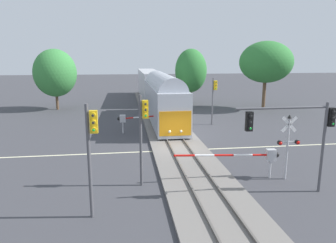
# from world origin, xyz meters

# --- Properties ---
(ground_plane) EXTENTS (220.00, 220.00, 0.00)m
(ground_plane) POSITION_xyz_m (0.00, 0.00, 0.00)
(ground_plane) COLOR #3D3D42
(road_centre_stripe) EXTENTS (44.00, 0.20, 0.01)m
(road_centre_stripe) POSITION_xyz_m (0.00, 0.00, 0.00)
(road_centre_stripe) COLOR beige
(road_centre_stripe) RESTS_ON ground
(railway_track) EXTENTS (4.40, 80.00, 0.32)m
(railway_track) POSITION_xyz_m (0.00, 0.00, 0.10)
(railway_track) COLOR slate
(railway_track) RESTS_ON ground
(commuter_train) EXTENTS (3.04, 38.41, 5.16)m
(commuter_train) POSITION_xyz_m (0.00, 20.02, 2.79)
(commuter_train) COLOR #B2B7C1
(commuter_train) RESTS_ON railway_track
(crossing_gate_near) EXTENTS (6.51, 0.40, 1.80)m
(crossing_gate_near) POSITION_xyz_m (3.68, -6.30, 1.42)
(crossing_gate_near) COLOR #B7B7BC
(crossing_gate_near) RESTS_ON ground
(crossing_signal_mast) EXTENTS (1.36, 0.44, 3.98)m
(crossing_signal_mast) POSITION_xyz_m (5.30, -6.70, 2.43)
(crossing_signal_mast) COLOR #B2B2B7
(crossing_signal_mast) RESTS_ON ground
(crossing_gate_far) EXTENTS (5.69, 0.40, 1.80)m
(crossing_gate_far) POSITION_xyz_m (-3.87, 6.30, 1.42)
(crossing_gate_far) COLOR #B7B7BC
(crossing_gate_far) RESTS_ON ground
(traffic_signal_near_right) EXTENTS (5.42, 0.38, 4.97)m
(traffic_signal_near_right) POSITION_xyz_m (4.74, -8.62, 3.76)
(traffic_signal_near_right) COLOR #4C4C51
(traffic_signal_near_right) RESTS_ON ground
(traffic_signal_median) EXTENTS (0.53, 0.38, 5.25)m
(traffic_signal_median) POSITION_xyz_m (-3.24, -6.44, 3.52)
(traffic_signal_median) COLOR #4C4C51
(traffic_signal_median) RESTS_ON ground
(traffic_signal_far_side) EXTENTS (0.53, 0.38, 5.09)m
(traffic_signal_far_side) POSITION_xyz_m (5.29, 8.95, 3.41)
(traffic_signal_far_side) COLOR #4C4C51
(traffic_signal_far_side) RESTS_ON ground
(traffic_signal_near_left) EXTENTS (0.53, 0.38, 5.31)m
(traffic_signal_near_left) POSITION_xyz_m (-5.71, -9.75, 3.56)
(traffic_signal_near_left) COLOR #4C4C51
(traffic_signal_near_left) RESTS_ON ground
(pine_left_background) EXTENTS (5.80, 5.80, 8.35)m
(pine_left_background) POSITION_xyz_m (-13.67, 21.56, 5.08)
(pine_left_background) COLOR brown
(pine_left_background) RESTS_ON ground
(elm_centre_background) EXTENTS (4.86, 4.86, 8.49)m
(elm_centre_background) POSITION_xyz_m (5.94, 24.01, 5.17)
(elm_centre_background) COLOR #4C3828
(elm_centre_background) RESTS_ON ground
(maple_right_background) EXTENTS (7.20, 7.20, 9.40)m
(maple_right_background) POSITION_xyz_m (15.02, 17.58, 6.56)
(maple_right_background) COLOR brown
(maple_right_background) RESTS_ON ground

